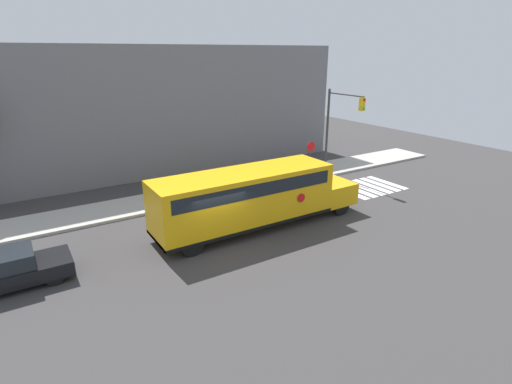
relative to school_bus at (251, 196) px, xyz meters
The scene contains 8 objects.
ground_plane 2.96m from the school_bus, 164.25° to the right, with size 60.00×60.00×0.00m, color #3A3838.
sidewalk_strip 6.50m from the school_bus, 111.73° to the left, with size 44.00×3.00×0.15m.
building_backdrop 12.84m from the school_bus, 100.68° to the left, with size 32.00×4.00×8.72m.
crosswalk_stripes 9.93m from the school_bus, ahead, with size 4.00×3.20×0.01m.
school_bus is the anchor object (origin of this frame).
parked_car 10.54m from the school_bus, behind, with size 4.41×1.77×1.38m.
stop_sign 9.18m from the school_bus, 32.51° to the left, with size 0.68×0.10×2.54m.
traffic_light 10.28m from the school_bus, 23.68° to the left, with size 0.28×3.22×5.94m.
Camera 1 is at (-7.12, -14.83, 8.28)m, focal length 28.00 mm.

